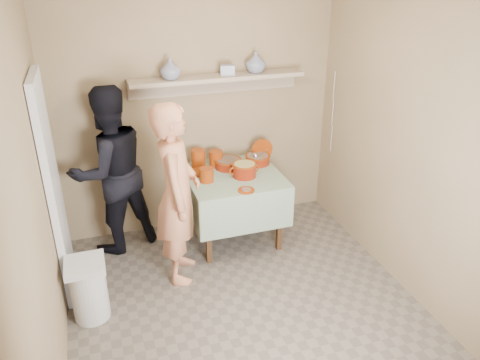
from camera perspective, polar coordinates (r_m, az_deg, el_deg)
name	(u,v)px	position (r m, az deg, el deg)	size (l,w,h in m)	color
ground	(251,317)	(4.20, 1.30, -16.39)	(3.50, 3.50, 0.00)	#685D52
tile_panel	(54,190)	(4.30, -21.72, -1.20)	(0.06, 0.70, 2.00)	silver
plate_stack_a	(198,159)	(4.99, -5.11, 2.58)	(0.16, 0.16, 0.21)	maroon
plate_stack_b	(216,159)	(5.03, -2.94, 2.63)	(0.15, 0.15, 0.17)	maroon
bowl_stack	(206,175)	(4.69, -4.11, 0.63)	(0.14, 0.14, 0.14)	maroon
empty_bowl	(199,172)	(4.87, -5.02, 0.96)	(0.16, 0.16, 0.05)	maroon
propped_lid	(262,150)	(5.18, 2.71, 3.73)	(0.24, 0.24, 0.02)	maroon
vase_right	(256,62)	(4.96, 1.93, 14.15)	(0.20, 0.20, 0.21)	navy
vase_left	(170,69)	(4.71, -8.50, 13.26)	(0.20, 0.20, 0.21)	navy
ceramic_box	(227,70)	(4.86, -1.56, 13.26)	(0.14, 0.10, 0.10)	navy
person_cook	(177,195)	(4.27, -7.65, -1.77)	(0.63, 0.41, 1.72)	tan
person_helper	(110,171)	(4.86, -15.52, 1.06)	(0.84, 0.66, 1.74)	black
room_shell	(253,142)	(3.34, 1.58, 4.60)	(3.04, 3.54, 2.62)	#957D5B
serving_table	(233,184)	(4.92, -0.82, -0.55)	(0.97, 0.97, 0.76)	#4C2D16
cazuela_meat_a	(228,163)	(4.99, -1.47, 2.12)	(0.30, 0.30, 0.10)	#6A1003
cazuela_meat_b	(258,159)	(5.10, 2.17, 2.62)	(0.28, 0.28, 0.10)	#6A1003
ladle	(256,156)	(5.05, 1.96, 3.00)	(0.08, 0.26, 0.19)	silver
cazuela_rice	(244,169)	(4.78, 0.54, 1.37)	(0.33, 0.25, 0.14)	#6A1003
front_plate	(246,190)	(4.51, 0.77, -1.24)	(0.16, 0.16, 0.03)	maroon
wall_shelf	(217,79)	(4.89, -2.81, 12.15)	(1.80, 0.25, 0.21)	tan
trash_bin	(89,289)	(4.23, -17.95, -12.57)	(0.32, 0.32, 0.56)	silver
electrical_cord	(333,112)	(5.32, 11.23, 8.08)	(0.01, 0.05, 0.90)	silver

